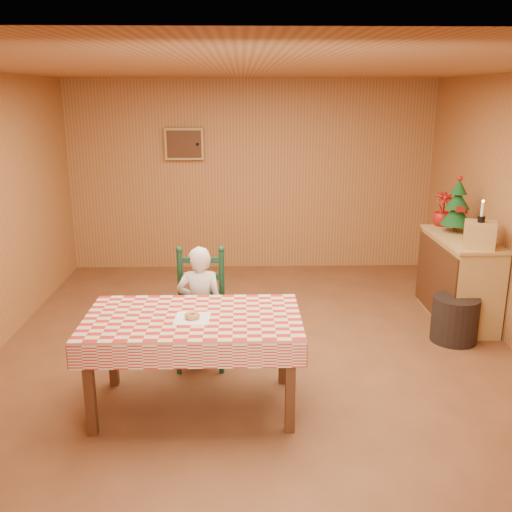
% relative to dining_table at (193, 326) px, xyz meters
% --- Properties ---
extents(ground, '(6.00, 6.00, 0.00)m').
position_rel_dining_table_xyz_m(ground, '(0.51, 0.83, -0.69)').
color(ground, brown).
rests_on(ground, ground).
extents(cabin_walls, '(5.10, 6.05, 2.65)m').
position_rel_dining_table_xyz_m(cabin_walls, '(0.50, 1.36, 1.14)').
color(cabin_walls, '#AD723E').
rests_on(cabin_walls, ground).
extents(dining_table, '(1.66, 0.96, 0.77)m').
position_rel_dining_table_xyz_m(dining_table, '(0.00, 0.00, 0.00)').
color(dining_table, '#4C2814').
rests_on(dining_table, ground).
extents(ladder_chair, '(0.44, 0.40, 1.08)m').
position_rel_dining_table_xyz_m(ladder_chair, '(-0.00, 0.79, -0.18)').
color(ladder_chair, black).
rests_on(ladder_chair, ground).
extents(seated_child, '(0.41, 0.27, 1.12)m').
position_rel_dining_table_xyz_m(seated_child, '(0.00, 0.73, -0.13)').
color(seated_child, silver).
rests_on(seated_child, ground).
extents(napkin, '(0.27, 0.27, 0.00)m').
position_rel_dining_table_xyz_m(napkin, '(0.00, -0.05, 0.08)').
color(napkin, white).
rests_on(napkin, dining_table).
extents(donut, '(0.15, 0.15, 0.04)m').
position_rel_dining_table_xyz_m(donut, '(0.00, -0.05, 0.11)').
color(donut, '#BB7B43').
rests_on(donut, napkin).
extents(shelf_unit, '(0.54, 1.24, 0.93)m').
position_rel_dining_table_xyz_m(shelf_unit, '(2.73, 1.78, -0.22)').
color(shelf_unit, tan).
rests_on(shelf_unit, ground).
extents(crate, '(0.39, 0.39, 0.25)m').
position_rel_dining_table_xyz_m(crate, '(2.74, 1.38, 0.37)').
color(crate, tan).
rests_on(crate, shelf_unit).
extents(christmas_tree, '(0.34, 0.34, 0.62)m').
position_rel_dining_table_xyz_m(christmas_tree, '(2.74, 2.03, 0.52)').
color(christmas_tree, '#4C2814').
rests_on(christmas_tree, shelf_unit).
extents(flower_arrangement, '(0.23, 0.23, 0.38)m').
position_rel_dining_table_xyz_m(flower_arrangement, '(2.69, 2.33, 0.43)').
color(flower_arrangement, maroon).
rests_on(flower_arrangement, shelf_unit).
extents(candle_set, '(0.07, 0.07, 0.22)m').
position_rel_dining_table_xyz_m(candle_set, '(2.74, 1.38, 0.56)').
color(candle_set, black).
rests_on(candle_set, crate).
extents(storage_bin, '(0.60, 0.60, 0.46)m').
position_rel_dining_table_xyz_m(storage_bin, '(2.50, 1.20, -0.46)').
color(storage_bin, black).
rests_on(storage_bin, ground).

